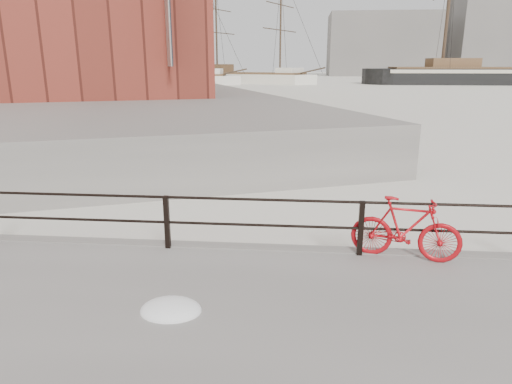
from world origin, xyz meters
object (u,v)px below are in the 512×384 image
(bicycle, at_px, (406,229))
(workboat_near, at_px, (101,107))
(schooner_mid, at_px, (247,83))
(schooner_left, at_px, (171,85))
(workboat_far, at_px, (42,96))

(bicycle, height_order, workboat_near, workboat_near)
(schooner_mid, height_order, workboat_near, schooner_mid)
(bicycle, distance_m, workboat_near, 36.51)
(schooner_left, height_order, workboat_near, schooner_left)
(schooner_mid, xyz_separation_m, workboat_far, (-19.63, -38.34, 0.00))
(schooner_mid, xyz_separation_m, schooner_left, (-12.75, -8.05, 0.00))
(schooner_mid, relative_size, workboat_near, 2.53)
(workboat_far, bearing_deg, schooner_left, 44.46)
(schooner_left, bearing_deg, schooner_mid, 29.93)
(schooner_mid, xyz_separation_m, workboat_near, (-7.21, -50.78, 0.00))
(schooner_mid, height_order, schooner_left, schooner_mid)
(schooner_left, distance_m, workboat_near, 43.09)
(schooner_left, xyz_separation_m, workboat_far, (-6.89, -30.30, 0.00))
(schooner_left, distance_m, workboat_far, 31.07)
(bicycle, distance_m, schooner_left, 77.85)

